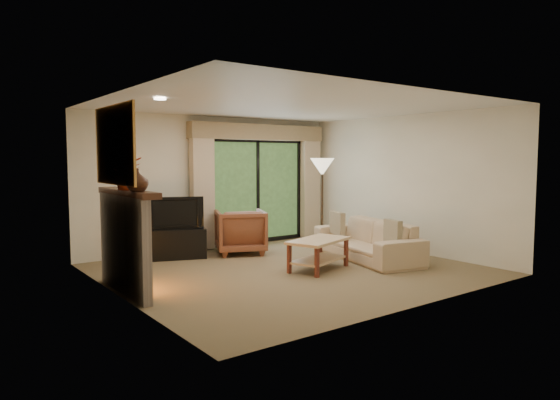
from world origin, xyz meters
TOP-DOWN VIEW (x-y plane):
  - floor at (0.00, 0.00)m, footprint 5.50×5.50m
  - ceiling at (0.00, 0.00)m, footprint 5.50×5.50m
  - wall_back at (0.00, 2.50)m, footprint 5.00×0.00m
  - wall_front at (0.00, -2.50)m, footprint 5.00×0.00m
  - wall_left at (-2.75, 0.00)m, footprint 0.00×5.00m
  - wall_right at (2.75, 0.00)m, footprint 0.00×5.00m
  - fireplace at (-2.63, 0.20)m, footprint 0.24×1.70m
  - mirror at (-2.71, 0.20)m, footprint 0.07×1.45m
  - sliding_door at (1.00, 2.45)m, footprint 2.26×0.10m
  - curtain_left at (-0.35, 2.34)m, footprint 0.45×0.18m
  - curtain_right at (2.35, 2.34)m, footprint 0.45×0.18m
  - cornice at (1.00, 2.36)m, footprint 3.20×0.24m
  - media_console at (-1.11, 1.95)m, footprint 1.17×0.82m
  - tv at (-1.11, 1.95)m, footprint 0.98×0.46m
  - armchair at (0.07, 1.65)m, footprint 1.17×1.19m
  - sofa at (1.61, -0.11)m, footprint 1.43×2.47m
  - pillow_near at (1.53, -0.78)m, footprint 0.19×0.41m
  - pillow_far at (1.53, 0.56)m, footprint 0.20×0.43m
  - coffee_table at (0.35, -0.27)m, footprint 1.24×0.93m
  - floor_lamp at (1.71, 1.20)m, footprint 0.51×0.51m
  - vase at (-2.61, -0.27)m, footprint 0.31×0.31m
  - branches at (-2.61, 0.12)m, footprint 0.45×0.41m

SIDE VIEW (x-z plane):
  - floor at x=0.00m, z-range 0.00..0.00m
  - coffee_table at x=0.35m, z-range 0.00..0.49m
  - media_console at x=-1.11m, z-range 0.00..0.53m
  - sofa at x=1.61m, z-range 0.00..0.68m
  - armchair at x=0.07m, z-range 0.00..0.83m
  - pillow_near at x=1.53m, z-range 0.37..0.77m
  - pillow_far at x=1.53m, z-range 0.37..0.78m
  - fireplace at x=-2.63m, z-range 0.00..1.37m
  - tv at x=-1.11m, z-range 0.53..1.11m
  - floor_lamp at x=1.71m, z-range 0.00..1.79m
  - sliding_door at x=1.00m, z-range 0.02..2.18m
  - curtain_left at x=-0.35m, z-range 0.02..2.38m
  - curtain_right at x=2.35m, z-range 0.02..2.38m
  - wall_back at x=0.00m, z-range -1.20..3.80m
  - wall_front at x=0.00m, z-range -1.20..3.80m
  - wall_left at x=-2.75m, z-range -1.20..3.80m
  - wall_right at x=2.75m, z-range -1.20..3.80m
  - vase at x=-2.61m, z-range 1.37..1.65m
  - branches at x=-2.61m, z-range 1.37..1.80m
  - mirror at x=-2.71m, z-range 1.44..2.46m
  - cornice at x=1.00m, z-range 2.16..2.48m
  - ceiling at x=0.00m, z-range 2.60..2.60m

